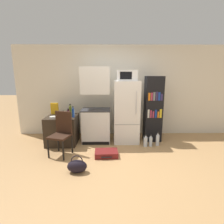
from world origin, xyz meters
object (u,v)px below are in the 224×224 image
bottle_olive_oil (70,111)px  bookshelf (153,109)px  bottle_clear_short (74,113)px  chair (62,130)px  microwave (127,75)px  water_bottle_back (146,141)px  bottle_milk_white (69,112)px  kitchen_hutch (96,108)px  bottle_ketchup_red (63,114)px  water_bottle_front (158,140)px  side_table (63,130)px  handbag (77,166)px  bottle_wine_dark (68,114)px  cereal_box (55,109)px  bowl (53,117)px  bottle_blue_soda (73,113)px  suitcase_large_flat (106,153)px  water_bottle_middle (151,141)px  refrigerator (126,112)px

bottle_olive_oil → bookshelf: bearing=5.1°
bottle_clear_short → chair: (-0.12, -0.74, -0.22)m
microwave → water_bottle_back: size_ratio=1.59×
bookshelf → bottle_milk_white: bearing=178.7°
kitchen_hutch → microwave: size_ratio=3.98×
bottle_milk_white → bottle_ketchup_red: size_ratio=0.97×
bookshelf → water_bottle_front: bearing=-82.7°
side_table → handbag: 1.58m
handbag → water_bottle_back: 1.88m
water_bottle_front → handbag: bearing=-145.9°
bottle_wine_dark → cereal_box: 0.69m
bowl → chair: 0.59m
bottle_blue_soda → kitchen_hutch: bearing=23.6°
bottle_milk_white → bottle_ketchup_red: 0.33m
bottle_blue_soda → suitcase_large_flat: 1.30m
bowl → water_bottle_middle: (2.40, -0.05, -0.61)m
handbag → refrigerator: bearing=55.9°
side_table → bottle_ketchup_red: bottle_ketchup_red is taller
microwave → chair: microwave is taller
water_bottle_middle → bookshelf: bearing=73.8°
bowl → handbag: 1.59m
handbag → kitchen_hutch: bearing=81.2°
water_bottle_back → handbag: bearing=-141.9°
cereal_box → bottle_clear_short: bearing=-14.4°
refrigerator → bottle_wine_dark: bearing=-166.2°
bottle_olive_oil → water_bottle_back: bottle_olive_oil is taller
refrigerator → bottle_clear_short: 1.36m
microwave → water_bottle_back: microwave is taller
bottle_olive_oil → handbag: bottle_olive_oil is taller
water_bottle_front → bottle_olive_oil: bearing=174.5°
kitchen_hutch → microwave: bearing=-1.5°
bookshelf → bottle_ketchup_red: size_ratio=10.53×
kitchen_hutch → bottle_milk_white: (-0.74, 0.13, -0.11)m
bottle_blue_soda → cereal_box: size_ratio=0.92×
bottle_milk_white → refrigerator: bearing=-5.6°
bottle_blue_soda → suitcase_large_flat: bottle_blue_soda is taller
bookshelf → chair: (-2.20, -0.84, -0.30)m
bottle_wine_dark → water_bottle_middle: (2.01, 0.00, -0.70)m
suitcase_large_flat → water_bottle_back: (0.96, 0.51, 0.07)m
bookshelf → microwave: bearing=-172.0°
microwave → water_bottle_front: bearing=-21.5°
bottle_milk_white → water_bottle_back: bearing=-14.3°
kitchen_hutch → bottle_milk_white: bearing=170.0°
bookshelf → bottle_clear_short: (-2.08, -0.09, -0.08)m
bookshelf → bottle_wine_dark: bookshelf is taller
refrigerator → cereal_box: (-1.90, 0.14, 0.07)m
bottle_wine_dark → bottle_clear_short: bottle_wine_dark is taller
bottle_wine_dark → handbag: bottle_wine_dark is taller
side_table → cereal_box: cereal_box is taller
refrigerator → water_bottle_back: (0.45, -0.36, -0.67)m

